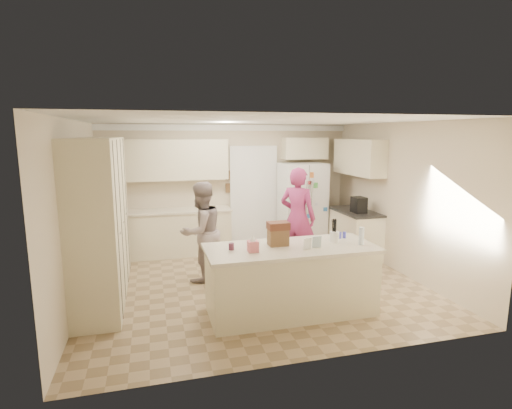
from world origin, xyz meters
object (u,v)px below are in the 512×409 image
object	(u,v)px
island_base	(291,281)
tissue_box	(253,246)
teen_boy	(201,232)
teen_girl	(298,218)
coffee_maker	(359,205)
utensil_crock	(334,237)
dollhouse_body	(278,237)
refrigerator	(302,206)

from	to	relation	value
island_base	tissue_box	size ratio (longest dim) A/B	15.71
teen_boy	teen_girl	distance (m)	1.79
coffee_maker	teen_boy	bearing A→B (deg)	-173.09
teen_girl	coffee_maker	bearing A→B (deg)	-132.49
coffee_maker	teen_girl	bearing A→B (deg)	-174.76
utensil_crock	tissue_box	bearing A→B (deg)	-172.87
dollhouse_body	utensil_crock	bearing A→B (deg)	-3.58
utensil_crock	dollhouse_body	world-z (taller)	dollhouse_body
refrigerator	utensil_crock	world-z (taller)	refrigerator
coffee_maker	teen_girl	world-z (taller)	teen_girl
coffee_maker	tissue_box	distance (m)	3.28
refrigerator	teen_boy	size ratio (longest dim) A/B	1.09
refrigerator	utensil_crock	distance (m)	2.99
refrigerator	teen_boy	bearing A→B (deg)	-150.17
refrigerator	coffee_maker	xyz separation A→B (m)	(0.74, -1.06, 0.17)
utensil_crock	dollhouse_body	size ratio (longest dim) A/B	0.58
refrigerator	island_base	xyz separation A→B (m)	(-1.31, -2.96, -0.46)
teen_girl	utensil_crock	bearing A→B (deg)	128.49
refrigerator	teen_boy	distance (m)	2.73
refrigerator	island_base	distance (m)	3.27
coffee_maker	island_base	bearing A→B (deg)	-137.17
dollhouse_body	refrigerator	bearing A→B (deg)	62.94
tissue_box	dollhouse_body	distance (m)	0.45
dollhouse_body	teen_girl	size ratio (longest dim) A/B	0.14
island_base	teen_girl	world-z (taller)	teen_girl
coffee_maker	teen_boy	xyz separation A→B (m)	(-3.06, -0.37, -0.25)
refrigerator	dollhouse_body	size ratio (longest dim) A/B	6.92
coffee_maker	utensil_crock	xyz separation A→B (m)	(-1.40, -1.85, -0.07)
refrigerator	coffee_maker	distance (m)	1.30
island_base	utensil_crock	distance (m)	0.86
dollhouse_body	teen_boy	distance (m)	1.68
refrigerator	tissue_box	size ratio (longest dim) A/B	12.86
dollhouse_body	teen_boy	xyz separation A→B (m)	(-0.86, 1.43, -0.21)
refrigerator	utensil_crock	xyz separation A→B (m)	(-0.66, -2.91, 0.10)
island_base	tissue_box	xyz separation A→B (m)	(-0.55, -0.10, 0.56)
tissue_box	teen_boy	xyz separation A→B (m)	(-0.46, 1.63, -0.17)
coffee_maker	teen_girl	size ratio (longest dim) A/B	0.16
coffee_maker	dollhouse_body	bearing A→B (deg)	-140.71
dollhouse_body	tissue_box	bearing A→B (deg)	-153.43
refrigerator	dollhouse_body	xyz separation A→B (m)	(-1.46, -2.86, 0.14)
island_base	tissue_box	world-z (taller)	tissue_box
island_base	teen_girl	distance (m)	2.00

